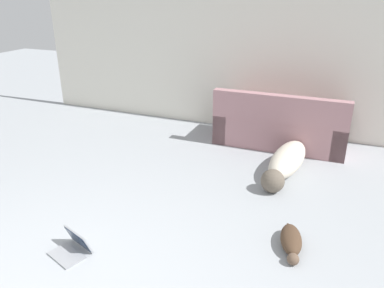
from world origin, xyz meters
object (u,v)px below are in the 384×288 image
object	(u,v)px
laptop_open	(73,246)
dog	(286,162)
cat	(291,241)
couch	(280,127)

from	to	relation	value
laptop_open	dog	bearing A→B (deg)	75.96
cat	laptop_open	xyz separation A→B (m)	(-1.79, -0.80, -0.00)
cat	laptop_open	distance (m)	1.96
couch	laptop_open	distance (m)	3.45
dog	cat	xyz separation A→B (m)	(0.30, -1.49, -0.08)
couch	dog	xyz separation A→B (m)	(0.24, -0.92, -0.13)
couch	laptop_open	bearing A→B (deg)	68.65
couch	cat	world-z (taller)	couch
laptop_open	cat	bearing A→B (deg)	43.12
cat	laptop_open	bearing A→B (deg)	-78.64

